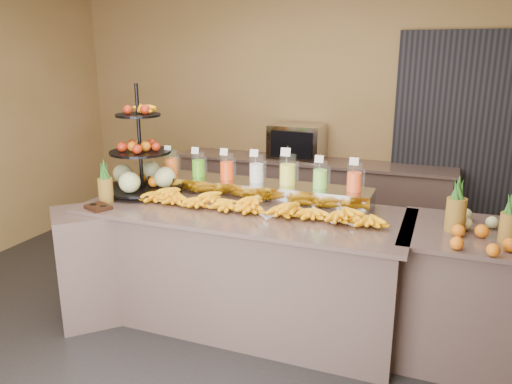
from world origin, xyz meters
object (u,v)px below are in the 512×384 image
Objects in this scene: fruit_stand at (146,167)px; condiment_caddy at (98,207)px; right_fruit_pile at (478,230)px; banana_heap at (254,203)px; pitcher_tray at (257,191)px; oven_warmer at (297,142)px.

fruit_stand reaches higher than condiment_caddy.
right_fruit_pile is (2.56, -0.18, -0.16)m from fruit_stand.
banana_heap is 1.04m from fruit_stand.
fruit_stand reaches higher than pitcher_tray.
fruit_stand is 4.81× the size of condiment_caddy.
fruit_stand is 0.56m from condiment_caddy.
right_fruit_pile is at bearing -1.94° from banana_heap.
pitcher_tray is 1.67m from right_fruit_pile.
condiment_caddy is 0.33× the size of oven_warmer.
oven_warmer is at bearing 97.46° from banana_heap.
condiment_caddy is at bearing -147.14° from pitcher_tray.
oven_warmer reaches higher than banana_heap.
banana_heap is 4.62× the size of right_fruit_pile.
banana_heap is at bearing 18.15° from condiment_caddy.
fruit_stand is 1.57× the size of oven_warmer.
pitcher_tray is 4.31× the size of right_fruit_pile.
condiment_caddy is (-0.11, -0.50, -0.22)m from fruit_stand.
banana_heap is (0.09, -0.30, -0.01)m from pitcher_tray.
right_fruit_pile reaches higher than condiment_caddy.
fruit_stand is at bearing -111.17° from oven_warmer.
banana_heap reaches higher than condiment_caddy.
right_fruit_pile is at bearing -12.12° from pitcher_tray.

